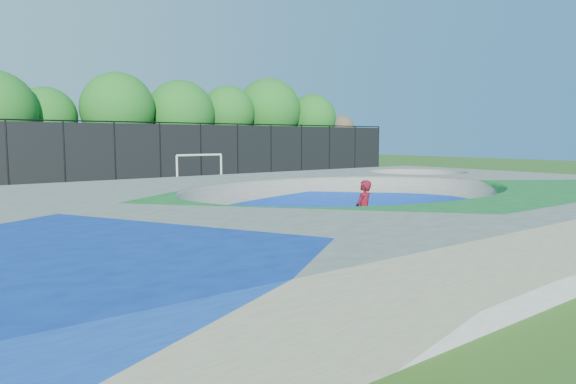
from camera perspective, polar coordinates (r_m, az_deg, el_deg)
name	(u,v)px	position (r m, az deg, el deg)	size (l,w,h in m)	color
ground	(350,236)	(15.87, 6.92, -4.83)	(120.00, 120.00, 0.00)	#2D5718
skate_deck	(350,211)	(15.74, 6.96, -2.15)	(22.00, 14.00, 1.50)	gray
skater	(364,211)	(14.85, 8.40, -2.12)	(0.65, 0.43, 1.78)	red
skateboard	(363,241)	(15.00, 8.35, -5.39)	(0.78, 0.22, 0.05)	black
soccer_goal	(200,164)	(31.29, -9.79, 3.05)	(3.07, 0.12, 2.03)	silver
fence	(115,152)	(33.95, -18.68, 4.21)	(48.09, 0.09, 4.04)	black
treeline	(30,107)	(37.92, -26.73, 8.46)	(52.38, 6.67, 8.40)	#4C3626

